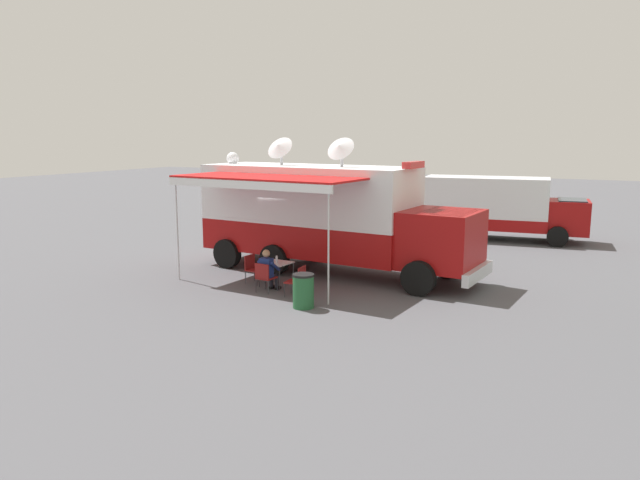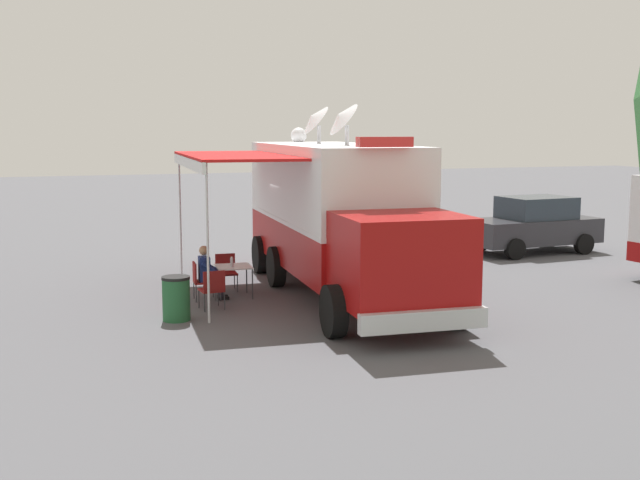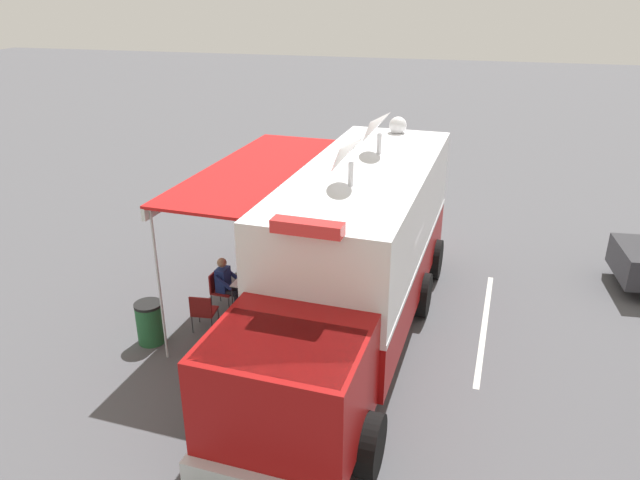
# 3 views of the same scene
# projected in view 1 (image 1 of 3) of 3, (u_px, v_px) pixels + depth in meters

# --- Properties ---
(ground_plane) EXTENTS (100.00, 100.00, 0.00)m
(ground_plane) POSITION_uv_depth(u_px,v_px,m) (309.00, 269.00, 20.28)
(ground_plane) COLOR #515156
(lot_stripe) EXTENTS (0.44, 4.80, 0.01)m
(lot_stripe) POSITION_uv_depth(u_px,v_px,m) (334.00, 254.00, 22.78)
(lot_stripe) COLOR silver
(lot_stripe) RESTS_ON ground
(command_truck) EXTENTS (5.24, 9.63, 4.53)m
(command_truck) POSITION_uv_depth(u_px,v_px,m) (327.00, 214.00, 19.53)
(command_truck) COLOR #9E0F0F
(command_truck) RESTS_ON ground
(folding_table) EXTENTS (0.85, 0.85, 0.73)m
(folding_table) POSITION_uv_depth(u_px,v_px,m) (276.00, 264.00, 17.89)
(folding_table) COLOR silver
(folding_table) RESTS_ON ground
(water_bottle) EXTENTS (0.07, 0.07, 0.22)m
(water_bottle) POSITION_uv_depth(u_px,v_px,m) (277.00, 260.00, 17.79)
(water_bottle) COLOR silver
(water_bottle) RESTS_ON folding_table
(folding_chair_at_table) EXTENTS (0.51, 0.51, 0.87)m
(folding_chair_at_table) POSITION_uv_depth(u_px,v_px,m) (264.00, 275.00, 17.17)
(folding_chair_at_table) COLOR maroon
(folding_chair_at_table) RESTS_ON ground
(folding_chair_beside_table) EXTENTS (0.51, 0.51, 0.87)m
(folding_chair_beside_table) POSITION_uv_depth(u_px,v_px,m) (253.00, 267.00, 18.31)
(folding_chair_beside_table) COLOR maroon
(folding_chair_beside_table) RESTS_ON ground
(folding_chair_spare_by_truck) EXTENTS (0.52, 0.52, 0.87)m
(folding_chair_spare_by_truck) POSITION_uv_depth(u_px,v_px,m) (298.00, 279.00, 16.75)
(folding_chair_spare_by_truck) COLOR maroon
(folding_chair_spare_by_truck) RESTS_ON ground
(seated_responder) EXTENTS (0.68, 0.58, 1.25)m
(seated_responder) POSITION_uv_depth(u_px,v_px,m) (268.00, 269.00, 17.31)
(seated_responder) COLOR navy
(seated_responder) RESTS_ON ground
(trash_bin) EXTENTS (0.57, 0.57, 0.91)m
(trash_bin) POSITION_uv_depth(u_px,v_px,m) (303.00, 291.00, 15.68)
(trash_bin) COLOR #235B33
(trash_bin) RESTS_ON ground
(support_truck) EXTENTS (2.96, 7.00, 2.70)m
(support_truck) POSITION_uv_depth(u_px,v_px,m) (498.00, 208.00, 25.91)
(support_truck) COLOR white
(support_truck) RESTS_ON ground
(car_behind_truck) EXTENTS (4.32, 2.25, 1.76)m
(car_behind_truck) POSITION_uv_depth(u_px,v_px,m) (330.00, 212.00, 28.45)
(car_behind_truck) COLOR #2D2D33
(car_behind_truck) RESTS_ON ground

